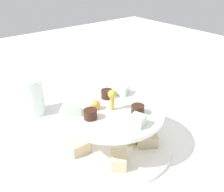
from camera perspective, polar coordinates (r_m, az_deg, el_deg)
ground_plane at (r=0.69m, az=-0.00°, el=-10.45°), size 2.40×2.40×0.00m
tiered_serving_stand at (r=0.66m, az=0.01°, el=-7.27°), size 0.30×0.30×0.15m
water_glass_tall_right at (r=0.83m, az=-16.66°, el=-0.08°), size 0.07×0.07×0.11m
butter_knife_left at (r=0.96m, az=8.31°, el=1.08°), size 0.08×0.16×0.00m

